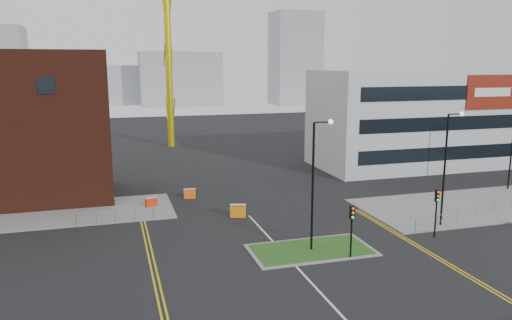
{
  "coord_description": "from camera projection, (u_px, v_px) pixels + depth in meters",
  "views": [
    {
      "loc": [
        -10.99,
        -22.51,
        12.92
      ],
      "look_at": [
        0.39,
        16.21,
        5.0
      ],
      "focal_mm": 35.0,
      "sensor_mm": 36.0,
      "label": 1
    }
  ],
  "objects": [
    {
      "name": "skyline_d",
      "position": [
        118.0,
        85.0,
        155.15
      ],
      "size": [
        30.0,
        12.0,
        12.0
      ],
      "primitive_type": "cube",
      "color": "gray",
      "rests_on": "ground"
    },
    {
      "name": "skyline_b",
      "position": [
        180.0,
        79.0,
        150.33
      ],
      "size": [
        24.0,
        12.0,
        16.0
      ],
      "primitive_type": "cube",
      "color": "gray",
      "rests_on": "ground"
    },
    {
      "name": "yellow_right_b",
      "position": [
        425.0,
        249.0,
        35.08
      ],
      "size": [
        0.12,
        20.0,
        0.01
      ],
      "primitive_type": "cube",
      "color": "gold",
      "rests_on": "ground"
    },
    {
      "name": "island_kerb",
      "position": [
        311.0,
        250.0,
        34.8
      ],
      "size": [
        8.6,
        4.6,
        0.08
      ],
      "primitive_type": "cube",
      "color": "slate",
      "rests_on": "ground"
    },
    {
      "name": "ground",
      "position": [
        334.0,
        308.0,
        26.72
      ],
      "size": [
        200.0,
        200.0,
        0.0
      ],
      "primitive_type": "plane",
      "color": "black",
      "rests_on": "ground"
    },
    {
      "name": "centre_line",
      "position": [
        319.0,
        291.0,
        28.6
      ],
      "size": [
        0.15,
        30.0,
        0.01
      ],
      "primitive_type": "cube",
      "color": "silver",
      "rests_on": "ground"
    },
    {
      "name": "yellow_left_b",
      "position": [
        153.0,
        257.0,
        33.72
      ],
      "size": [
        0.12,
        24.0,
        0.01
      ],
      "primitive_type": "cube",
      "color": "gold",
      "rests_on": "ground"
    },
    {
      "name": "skyline_c",
      "position": [
        295.0,
        59.0,
        154.16
      ],
      "size": [
        14.0,
        12.0,
        28.0
      ],
      "primitive_type": "cube",
      "color": "gray",
      "rests_on": "ground"
    },
    {
      "name": "yellow_left_a",
      "position": [
        149.0,
        257.0,
        33.64
      ],
      "size": [
        0.12,
        24.0,
        0.01
      ],
      "primitive_type": "cube",
      "color": "gold",
      "rests_on": "ground"
    },
    {
      "name": "pavement_right",
      "position": [
        487.0,
        204.0,
        45.98
      ],
      "size": [
        24.0,
        10.0,
        0.12
      ],
      "primitive_type": "cube",
      "color": "slate",
      "rests_on": "ground"
    },
    {
      "name": "railing_right",
      "position": [
        494.0,
        205.0,
        43.07
      ],
      "size": [
        19.05,
        5.05,
        1.1
      ],
      "color": "gray",
      "rests_on": "ground"
    },
    {
      "name": "traffic_light_right",
      "position": [
        437.0,
        204.0,
        37.06
      ],
      "size": [
        0.28,
        0.33,
        3.65
      ],
      "color": "black",
      "rests_on": "ground"
    },
    {
      "name": "streetlamp_right_near",
      "position": [
        448.0,
        160.0,
        39.03
      ],
      "size": [
        1.46,
        0.36,
        9.18
      ],
      "color": "black",
      "rests_on": "ground"
    },
    {
      "name": "yellow_right_a",
      "position": [
        421.0,
        250.0,
        35.0
      ],
      "size": [
        0.12,
        20.0,
        0.01
      ],
      "primitive_type": "cube",
      "color": "gold",
      "rests_on": "ground"
    },
    {
      "name": "barrier_mid",
      "position": [
        190.0,
        193.0,
        48.11
      ],
      "size": [
        1.15,
        0.5,
        0.94
      ],
      "color": "#FB5D0D",
      "rests_on": "ground"
    },
    {
      "name": "streetlamp_island",
      "position": [
        316.0,
        175.0,
        33.82
      ],
      "size": [
        1.46,
        0.36,
        9.18
      ],
      "color": "black",
      "rests_on": "ground"
    },
    {
      "name": "pavement_left",
      "position": [
        4.0,
        218.0,
        41.88
      ],
      "size": [
        28.0,
        8.0,
        0.12
      ],
      "primitive_type": "cube",
      "color": "slate",
      "rests_on": "ground"
    },
    {
      "name": "barrier_right",
      "position": [
        238.0,
        210.0,
        42.24
      ],
      "size": [
        1.39,
        0.81,
        1.11
      ],
      "color": "orange",
      "rests_on": "ground"
    },
    {
      "name": "grass_island",
      "position": [
        311.0,
        250.0,
        34.79
      ],
      "size": [
        8.0,
        4.0,
        0.12
      ],
      "primitive_type": "cube",
      "color": "#214918",
      "rests_on": "ground"
    },
    {
      "name": "traffic_light_island",
      "position": [
        352.0,
        222.0,
        32.96
      ],
      "size": [
        0.28,
        0.33,
        3.65
      ],
      "color": "black",
      "rests_on": "ground"
    },
    {
      "name": "office_block",
      "position": [
        415.0,
        118.0,
        62.86
      ],
      "size": [
        25.0,
        12.2,
        12.0
      ],
      "color": "#B6B9BC",
      "rests_on": "ground"
    },
    {
      "name": "barrier_left",
      "position": [
        151.0,
        202.0,
        45.1
      ],
      "size": [
        1.13,
        0.67,
        0.9
      ],
      "color": "red",
      "rests_on": "ground"
    },
    {
      "name": "railing_left",
      "position": [
        115.0,
        215.0,
        40.48
      ],
      "size": [
        6.05,
        0.05,
        1.1
      ],
      "color": "gray",
      "rests_on": "ground"
    }
  ]
}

